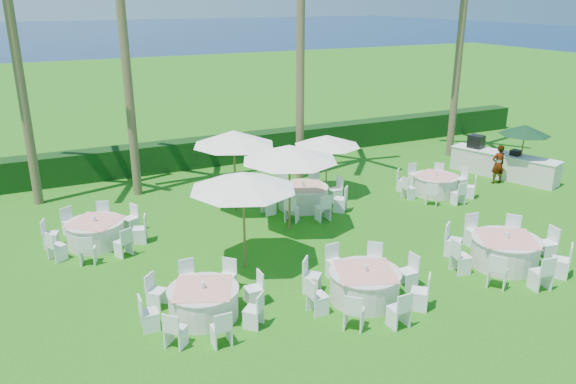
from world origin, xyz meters
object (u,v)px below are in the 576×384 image
(banquet_table_f, at_px, (435,184))
(banquet_table_e, at_px, (303,196))
(banquet_table_c, at_px, (505,251))
(umbrella_a, at_px, (243,181))
(umbrella_c, at_px, (234,138))
(banquet_table_d, at_px, (96,232))
(staff_person, at_px, (498,164))
(banquet_table_a, at_px, (204,301))
(umbrella_d, at_px, (327,141))
(umbrella_b, at_px, (290,153))
(buffet_table, at_px, (503,164))
(banquet_table_b, at_px, (365,285))

(banquet_table_f, bearing_deg, banquet_table_e, 170.07)
(banquet_table_c, distance_m, umbrella_a, 7.49)
(banquet_table_f, xyz_separation_m, umbrella_c, (-7.43, 1.61, 2.24))
(banquet_table_d, bearing_deg, umbrella_a, -43.37)
(umbrella_a, distance_m, staff_person, 12.17)
(banquet_table_a, xyz_separation_m, umbrella_d, (6.80, 6.25, 1.70))
(banquet_table_f, relative_size, umbrella_b, 0.95)
(umbrella_b, bearing_deg, buffet_table, 6.42)
(banquet_table_b, distance_m, banquet_table_f, 8.67)
(umbrella_a, bearing_deg, banquet_table_e, 43.92)
(umbrella_c, distance_m, umbrella_d, 3.73)
(banquet_table_f, xyz_separation_m, umbrella_a, (-8.72, -2.51, 2.12))
(banquet_table_c, relative_size, banquet_table_f, 1.14)
(umbrella_b, xyz_separation_m, staff_person, (9.53, 0.64, -1.77))
(umbrella_d, bearing_deg, umbrella_b, -138.02)
(buffet_table, xyz_separation_m, staff_person, (-0.81, -0.52, 0.24))
(umbrella_d, distance_m, staff_person, 7.16)
(umbrella_d, bearing_deg, banquet_table_d, -173.43)
(banquet_table_a, relative_size, umbrella_d, 1.17)
(buffet_table, relative_size, staff_person, 2.82)
(banquet_table_a, relative_size, staff_person, 1.85)
(banquet_table_b, bearing_deg, banquet_table_d, 131.23)
(banquet_table_a, xyz_separation_m, banquet_table_f, (10.53, 4.48, -0.00))
(banquet_table_b, xyz_separation_m, umbrella_a, (-1.98, 2.95, 2.10))
(banquet_table_d, xyz_separation_m, umbrella_a, (3.50, -3.31, 2.11))
(banquet_table_c, xyz_separation_m, staff_person, (5.27, 5.54, 0.35))
(umbrella_c, bearing_deg, staff_person, -8.89)
(banquet_table_a, height_order, banquet_table_c, banquet_table_c)
(umbrella_a, relative_size, staff_person, 1.85)
(banquet_table_c, height_order, staff_person, staff_person)
(banquet_table_b, relative_size, umbrella_d, 1.24)
(banquet_table_b, relative_size, banquet_table_d, 1.04)
(banquet_table_a, xyz_separation_m, staff_person, (13.61, 4.45, 0.40))
(banquet_table_a, distance_m, buffet_table, 15.25)
(umbrella_c, xyz_separation_m, staff_person, (10.50, -1.64, -1.83))
(umbrella_a, relative_size, umbrella_b, 0.96)
(buffet_table, distance_m, staff_person, 0.99)
(banquet_table_f, bearing_deg, banquet_table_d, 176.29)
(banquet_table_b, height_order, umbrella_d, umbrella_d)
(banquet_table_b, height_order, staff_person, staff_person)
(umbrella_b, bearing_deg, umbrella_c, 112.98)
(banquet_table_f, distance_m, umbrella_d, 4.47)
(banquet_table_a, xyz_separation_m, umbrella_a, (1.81, 1.97, 2.12))
(umbrella_a, height_order, staff_person, umbrella_a)
(umbrella_c, relative_size, staff_person, 1.83)
(banquet_table_b, relative_size, buffet_table, 0.70)
(buffet_table, bearing_deg, umbrella_a, -166.61)
(banquet_table_e, bearing_deg, umbrella_d, 31.14)
(umbrella_a, xyz_separation_m, umbrella_d, (4.98, 4.28, -0.42))
(umbrella_b, xyz_separation_m, umbrella_c, (-0.97, 2.29, 0.07))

